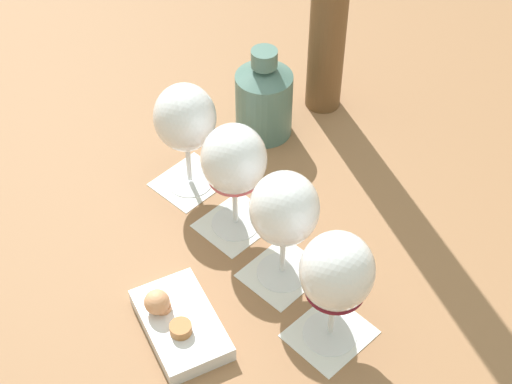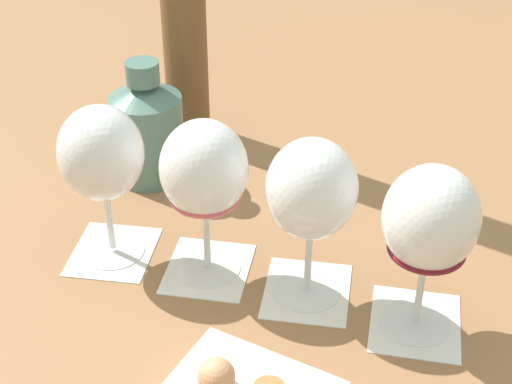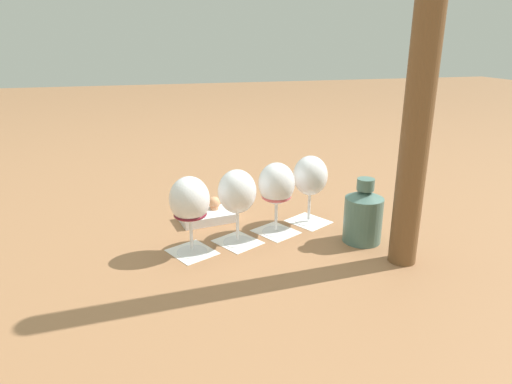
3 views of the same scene
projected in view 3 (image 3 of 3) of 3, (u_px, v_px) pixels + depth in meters
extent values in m
plane|color=#936642|center=(254.00, 236.00, 1.16)|extent=(8.00, 8.00, 0.00)
cube|color=white|center=(308.00, 221.00, 1.25)|extent=(0.13, 0.13, 0.00)
cube|color=white|center=(276.00, 231.00, 1.18)|extent=(0.13, 0.13, 0.00)
cube|color=white|center=(238.00, 242.00, 1.13)|extent=(0.13, 0.13, 0.00)
cube|color=white|center=(192.00, 252.00, 1.07)|extent=(0.13, 0.13, 0.00)
cylinder|color=white|center=(309.00, 220.00, 1.25)|extent=(0.07, 0.07, 0.01)
cylinder|color=white|center=(309.00, 206.00, 1.23)|extent=(0.01, 0.01, 0.08)
ellipsoid|color=white|center=(310.00, 175.00, 1.21)|extent=(0.09, 0.09, 0.11)
ellipsoid|color=pink|center=(310.00, 184.00, 1.21)|extent=(0.08, 0.08, 0.04)
cylinder|color=white|center=(276.00, 230.00, 1.18)|extent=(0.07, 0.07, 0.01)
cylinder|color=white|center=(276.00, 215.00, 1.17)|extent=(0.01, 0.01, 0.08)
ellipsoid|color=white|center=(277.00, 183.00, 1.14)|extent=(0.09, 0.09, 0.11)
ellipsoid|color=#D15761|center=(276.00, 196.00, 1.15)|extent=(0.08, 0.08, 0.03)
cylinder|color=white|center=(238.00, 240.00, 1.12)|extent=(0.07, 0.07, 0.01)
cylinder|color=white|center=(238.00, 224.00, 1.11)|extent=(0.01, 0.01, 0.08)
ellipsoid|color=white|center=(237.00, 191.00, 1.08)|extent=(0.09, 0.09, 0.11)
ellipsoid|color=#9F2A34|center=(237.00, 201.00, 1.09)|extent=(0.08, 0.08, 0.04)
cylinder|color=white|center=(192.00, 250.00, 1.07)|extent=(0.07, 0.07, 0.01)
cylinder|color=white|center=(191.00, 234.00, 1.06)|extent=(0.01, 0.01, 0.08)
ellipsoid|color=white|center=(189.00, 199.00, 1.03)|extent=(0.09, 0.09, 0.11)
ellipsoid|color=maroon|center=(190.00, 214.00, 1.04)|extent=(0.08, 0.08, 0.02)
cylinder|color=#4C7066|center=(363.00, 220.00, 1.12)|extent=(0.09, 0.09, 0.11)
cone|color=#4C7066|center=(365.00, 194.00, 1.09)|extent=(0.09, 0.09, 0.02)
cylinder|color=#4C7066|center=(366.00, 184.00, 1.09)|extent=(0.04, 0.04, 0.03)
cube|color=silver|center=(207.00, 216.00, 1.25)|extent=(0.16, 0.11, 0.02)
cylinder|color=#B2703D|center=(200.00, 210.00, 1.25)|extent=(0.03, 0.03, 0.01)
cylinder|color=tan|center=(214.00, 208.00, 1.27)|extent=(0.02, 0.02, 0.01)
sphere|color=tan|center=(214.00, 203.00, 1.27)|extent=(0.03, 0.03, 0.03)
cylinder|color=brown|center=(423.00, 72.00, 0.90)|extent=(0.06, 0.06, 0.83)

